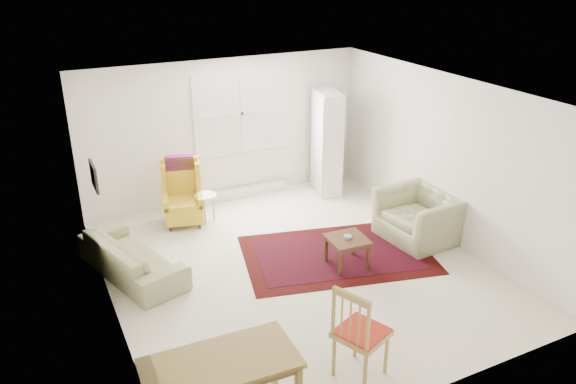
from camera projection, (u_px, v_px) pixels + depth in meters
name	position (u px, v px, depth m)	size (l,w,h in m)	color
room	(292.00, 180.00, 7.60)	(5.04, 5.54, 2.51)	beige
rug	(337.00, 254.00, 8.25)	(2.71, 1.74, 0.03)	black
sofa	(131.00, 250.00, 7.63)	(1.84, 0.72, 0.74)	#8B9060
armchair	(420.00, 212.00, 8.57)	(1.15, 1.01, 0.90)	#8B9060
wingback_chair	(182.00, 193.00, 9.00)	(0.62, 0.66, 1.08)	gold
coffee_table	(347.00, 251.00, 7.91)	(0.53, 0.53, 0.43)	#472A15
stool	(206.00, 208.00, 9.18)	(0.36, 0.36, 0.49)	white
cabinet	(327.00, 143.00, 10.10)	(0.39, 0.75, 1.87)	white
desk_chair	(362.00, 331.00, 5.71)	(0.48, 0.48, 1.10)	olive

